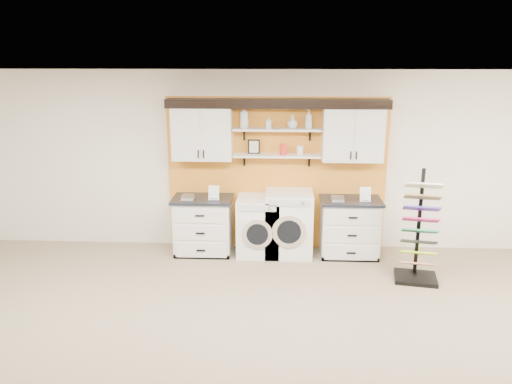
{
  "coord_description": "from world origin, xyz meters",
  "views": [
    {
      "loc": [
        0.03,
        -3.65,
        3.03
      ],
      "look_at": [
        -0.25,
        2.3,
        1.37
      ],
      "focal_mm": 35.0,
      "sensor_mm": 36.0,
      "label": 1
    }
  ],
  "objects_px": {
    "base_cabinet_right": "(349,227)",
    "dryer": "(289,223)",
    "base_cabinet_left": "(203,225)",
    "sample_rack": "(418,245)",
    "washer": "(258,226)"
  },
  "relations": [
    {
      "from": "base_cabinet_right",
      "to": "dryer",
      "type": "xyz_separation_m",
      "value": [
        -0.93,
        -0.0,
        0.05
      ]
    },
    {
      "from": "base_cabinet_left",
      "to": "sample_rack",
      "type": "relative_size",
      "value": 0.59
    },
    {
      "from": "sample_rack",
      "to": "dryer",
      "type": "bearing_deg",
      "value": 164.52
    },
    {
      "from": "dryer",
      "to": "sample_rack",
      "type": "xyz_separation_m",
      "value": [
        1.75,
        -0.83,
        0.0
      ]
    },
    {
      "from": "dryer",
      "to": "sample_rack",
      "type": "height_order",
      "value": "sample_rack"
    },
    {
      "from": "base_cabinet_left",
      "to": "dryer",
      "type": "height_order",
      "value": "dryer"
    },
    {
      "from": "dryer",
      "to": "base_cabinet_left",
      "type": "bearing_deg",
      "value": 179.85
    },
    {
      "from": "dryer",
      "to": "sample_rack",
      "type": "relative_size",
      "value": 0.65
    },
    {
      "from": "base_cabinet_left",
      "to": "base_cabinet_right",
      "type": "height_order",
      "value": "base_cabinet_right"
    },
    {
      "from": "washer",
      "to": "base_cabinet_left",
      "type": "bearing_deg",
      "value": 179.77
    },
    {
      "from": "dryer",
      "to": "sample_rack",
      "type": "distance_m",
      "value": 1.94
    },
    {
      "from": "base_cabinet_right",
      "to": "washer",
      "type": "relative_size",
      "value": 1.02
    },
    {
      "from": "base_cabinet_right",
      "to": "washer",
      "type": "xyz_separation_m",
      "value": [
        -1.4,
        -0.0,
        0.0
      ]
    },
    {
      "from": "base_cabinet_left",
      "to": "base_cabinet_right",
      "type": "relative_size",
      "value": 0.99
    },
    {
      "from": "base_cabinet_left",
      "to": "washer",
      "type": "relative_size",
      "value": 1.01
    }
  ]
}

